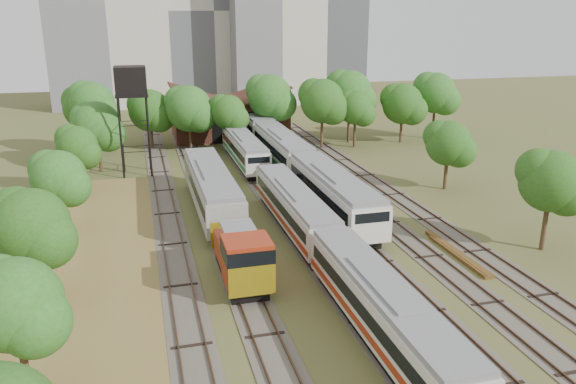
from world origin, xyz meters
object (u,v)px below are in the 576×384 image
object	(u,v)px
shunter_locomotive	(243,259)
water_tower	(131,84)
railcar_red_set	(329,249)
railcar_green_set	(283,150)

from	to	relation	value
shunter_locomotive	water_tower	size ratio (longest dim) A/B	0.68
railcar_red_set	railcar_green_set	world-z (taller)	railcar_green_set
railcar_red_set	shunter_locomotive	bearing A→B (deg)	-178.15
railcar_red_set	railcar_green_set	size ratio (longest dim) A/B	0.66
railcar_green_set	water_tower	size ratio (longest dim) A/B	4.40
railcar_green_set	water_tower	distance (m)	18.20
railcar_red_set	water_tower	world-z (taller)	water_tower
railcar_red_set	railcar_green_set	xyz separation A→B (m)	(4.00, 28.11, 0.30)
railcar_green_set	shunter_locomotive	bearing A→B (deg)	-109.46
shunter_locomotive	water_tower	world-z (taller)	water_tower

